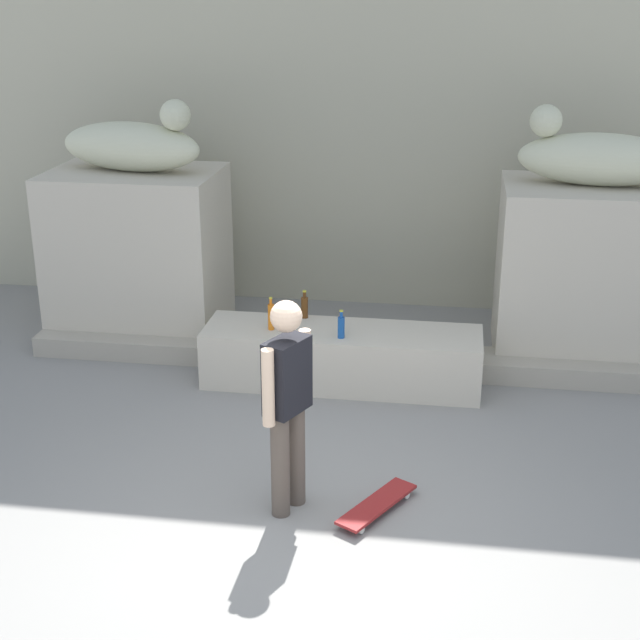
{
  "coord_description": "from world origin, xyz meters",
  "views": [
    {
      "loc": [
        1.02,
        -5.51,
        3.8
      ],
      "look_at": [
        -0.04,
        1.53,
        1.1
      ],
      "focal_mm": 51.2,
      "sensor_mm": 36.0,
      "label": 1
    }
  ],
  "objects": [
    {
      "name": "bottle_blue",
      "position": [
        0.01,
        2.49,
        0.68
      ],
      "size": [
        0.07,
        0.07,
        0.28
      ],
      "color": "#194C99",
      "rests_on": "ledge_block"
    },
    {
      "name": "statue_reclining_right",
      "position": [
        2.38,
        3.77,
        2.12
      ],
      "size": [
        1.65,
        0.74,
        0.78
      ],
      "rotation": [
        0.0,
        0.0,
        3.03
      ],
      "color": "beige",
      "rests_on": "pedestal_right"
    },
    {
      "name": "skater",
      "position": [
        -0.11,
        0.37,
        0.92
      ],
      "size": [
        0.34,
        0.5,
        1.67
      ],
      "rotation": [
        0.0,
        0.0,
        4.27
      ],
      "color": "brown",
      "rests_on": "ground_plane"
    },
    {
      "name": "bottle_orange",
      "position": [
        -0.69,
        2.6,
        0.7
      ],
      "size": [
        0.06,
        0.06,
        0.33
      ],
      "color": "orange",
      "rests_on": "ledge_block"
    },
    {
      "name": "bottle_green",
      "position": [
        -0.46,
        2.39,
        0.67
      ],
      "size": [
        0.06,
        0.06,
        0.26
      ],
      "color": "#1E722D",
      "rests_on": "ledge_block"
    },
    {
      "name": "bottle_brown",
      "position": [
        -0.42,
        2.97,
        0.68
      ],
      "size": [
        0.07,
        0.07,
        0.29
      ],
      "color": "#593314",
      "rests_on": "ledge_block"
    },
    {
      "name": "facade_wall",
      "position": [
        0.0,
        5.38,
        3.37
      ],
      "size": [
        11.9,
        0.6,
        6.74
      ],
      "primitive_type": "cube",
      "color": "#B4AF95",
      "rests_on": "ground_plane"
    },
    {
      "name": "stair_step",
      "position": [
        0.0,
        3.1,
        0.11
      ],
      "size": [
        6.64,
        0.5,
        0.21
      ],
      "primitive_type": "cube",
      "color": "#A9A08F",
      "rests_on": "ground_plane"
    },
    {
      "name": "pedestal_right",
      "position": [
        2.41,
        3.77,
        0.92
      ],
      "size": [
        1.82,
        1.3,
        1.83
      ],
      "primitive_type": "cube",
      "color": "beige",
      "rests_on": "ground_plane"
    },
    {
      "name": "pedestal_left",
      "position": [
        -2.41,
        3.77,
        0.92
      ],
      "size": [
        1.82,
        1.3,
        1.83
      ],
      "primitive_type": "cube",
      "color": "beige",
      "rests_on": "ground_plane"
    },
    {
      "name": "statue_reclining_left",
      "position": [
        -2.38,
        3.76,
        2.12
      ],
      "size": [
        1.68,
        0.85,
        0.78
      ],
      "rotation": [
        0.0,
        0.0,
        -0.19
      ],
      "color": "beige",
      "rests_on": "pedestal_left"
    },
    {
      "name": "skateboard",
      "position": [
        0.56,
        0.41,
        0.06
      ],
      "size": [
        0.57,
        0.79,
        0.08
      ],
      "rotation": [
        0.0,
        0.0,
        4.19
      ],
      "color": "maroon",
      "rests_on": "ground_plane"
    },
    {
      "name": "ledge_block",
      "position": [
        0.0,
        2.68,
        0.28
      ],
      "size": [
        2.71,
        0.75,
        0.56
      ],
      "primitive_type": "cube",
      "color": "beige",
      "rests_on": "ground_plane"
    },
    {
      "name": "ground_plane",
      "position": [
        0.0,
        0.0,
        0.0
      ],
      "size": [
        40.0,
        40.0,
        0.0
      ],
      "primitive_type": "plane",
      "color": "gray"
    }
  ]
}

